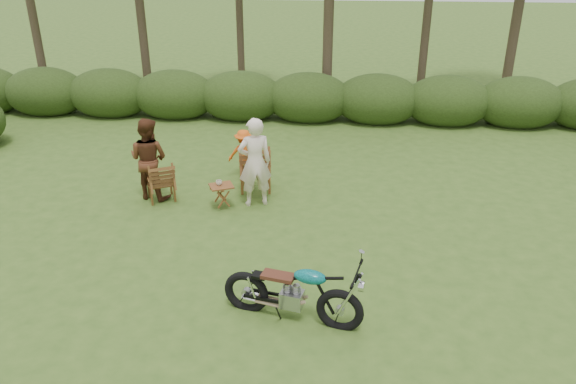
# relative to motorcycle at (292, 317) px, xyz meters

# --- Properties ---
(ground) EXTENTS (80.00, 80.00, 0.00)m
(ground) POSITION_rel_motorcycle_xyz_m (-0.25, 0.43, 0.00)
(ground) COLOR #34511B
(ground) RESTS_ON ground
(motorcycle) EXTENTS (2.09, 1.18, 1.13)m
(motorcycle) POSITION_rel_motorcycle_xyz_m (0.00, 0.00, 0.00)
(motorcycle) COLOR #0DA9A6
(motorcycle) RESTS_ON ground
(lawn_chair_right) EXTENTS (0.82, 0.82, 1.07)m
(lawn_chair_right) POSITION_rel_motorcycle_xyz_m (-1.12, 4.35, 0.00)
(lawn_chair_right) COLOR brown
(lawn_chair_right) RESTS_ON ground
(lawn_chair_left) EXTENTS (0.79, 0.79, 0.86)m
(lawn_chair_left) POSITION_rel_motorcycle_xyz_m (-3.00, 3.68, 0.00)
(lawn_chair_left) COLOR brown
(lawn_chair_left) RESTS_ON ground
(side_table) EXTENTS (0.59, 0.55, 0.49)m
(side_table) POSITION_rel_motorcycle_xyz_m (-1.68, 3.44, 0.24)
(side_table) COLOR brown
(side_table) RESTS_ON ground
(cup) EXTENTS (0.16, 0.16, 0.10)m
(cup) POSITION_rel_motorcycle_xyz_m (-1.73, 3.46, 0.53)
(cup) COLOR beige
(cup) RESTS_ON side_table
(adult_a) EXTENTS (0.78, 0.64, 1.84)m
(adult_a) POSITION_rel_motorcycle_xyz_m (-1.02, 3.64, 0.00)
(adult_a) COLOR #F4DEC9
(adult_a) RESTS_ON ground
(adult_b) EXTENTS (0.98, 0.85, 1.72)m
(adult_b) POSITION_rel_motorcycle_xyz_m (-3.24, 3.80, 0.00)
(adult_b) COLOR #512917
(adult_b) RESTS_ON ground
(child) EXTENTS (0.73, 0.43, 1.11)m
(child) POSITION_rel_motorcycle_xyz_m (-1.47, 5.04, 0.00)
(child) COLOR #E15915
(child) RESTS_ON ground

